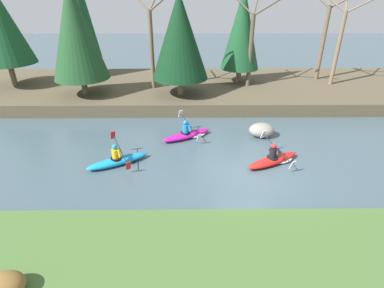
# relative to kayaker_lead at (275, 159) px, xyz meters

# --- Properties ---
(ground_plane) EXTENTS (90.00, 90.00, 0.00)m
(ground_plane) POSITION_rel_kayaker_lead_xyz_m (-1.31, -0.90, -0.20)
(ground_plane) COLOR #425660
(riverbank_far) EXTENTS (44.00, 9.24, 0.79)m
(riverbank_far) POSITION_rel_kayaker_lead_xyz_m (-1.31, 9.92, 0.20)
(riverbank_far) COLOR brown
(riverbank_far) RESTS_ON ground
(conifer_tree_left) EXTENTS (2.51, 2.51, 8.90)m
(conifer_tree_left) POSITION_rel_kayaker_lead_xyz_m (-11.79, 12.36, 5.72)
(conifer_tree_left) COLOR brown
(conifer_tree_left) RESTS_ON riverbank_far
(conifer_tree_mid_left) EXTENTS (3.41, 3.41, 6.71)m
(conifer_tree_mid_left) POSITION_rel_kayaker_lead_xyz_m (-10.50, 7.44, 4.47)
(conifer_tree_mid_left) COLOR brown
(conifer_tree_mid_left) RESTS_ON riverbank_far
(conifer_tree_centre) EXTENTS (3.49, 3.49, 6.11)m
(conifer_tree_centre) POSITION_rel_kayaker_lead_xyz_m (-4.34, 7.40, 4.18)
(conifer_tree_centre) COLOR #7A664C
(conifer_tree_centre) RESTS_ON riverbank_far
(conifer_tree_mid_right) EXTENTS (2.71, 2.71, 6.35)m
(conifer_tree_mid_right) POSITION_rel_kayaker_lead_xyz_m (-0.16, 10.30, 4.26)
(conifer_tree_mid_right) COLOR #7A664C
(conifer_tree_mid_right) RESTS_ON riverbank_far
(bare_tree_upstream) EXTENTS (3.67, 3.62, 6.66)m
(bare_tree_upstream) POSITION_rel_kayaker_lead_xyz_m (-6.20, 9.02, 3.73)
(bare_tree_upstream) COLOR brown
(bare_tree_upstream) RESTS_ON riverbank_far
(bare_tree_mid_upstream) EXTENTS (3.48, 3.43, 6.30)m
(bare_tree_mid_upstream) POSITION_rel_kayaker_lead_xyz_m (0.41, 9.45, 3.56)
(bare_tree_mid_upstream) COLOR brown
(bare_tree_mid_upstream) RESTS_ON riverbank_far
(bare_tree_mid_downstream) EXTENTS (3.72, 3.67, 6.76)m
(bare_tree_mid_downstream) POSITION_rel_kayaker_lead_xyz_m (5.96, 11.18, 3.77)
(bare_tree_mid_downstream) COLOR brown
(bare_tree_mid_downstream) RESTS_ON riverbank_far
(bare_tree_downstream) EXTENTS (3.58, 3.53, 6.49)m
(bare_tree_downstream) POSITION_rel_kayaker_lead_xyz_m (6.47, 9.79, 3.65)
(bare_tree_downstream) COLOR #7A664C
(bare_tree_downstream) RESTS_ON riverbank_far
(shrub_clump_nearest) EXTENTS (0.90, 0.75, 0.49)m
(shrub_clump_nearest) POSITION_rel_kayaker_lead_xyz_m (-7.91, -6.89, 0.81)
(shrub_clump_nearest) COLOR brown
(shrub_clump_nearest) RESTS_ON riverbank_near
(kayaker_lead) EXTENTS (2.66, 1.95, 1.20)m
(kayaker_lead) POSITION_rel_kayaker_lead_xyz_m (0.00, 0.00, 0.00)
(kayaker_lead) COLOR red
(kayaker_lead) RESTS_ON ground
(kayaker_middle) EXTENTS (2.64, 1.96, 1.20)m
(kayaker_middle) POSITION_rel_kayaker_lead_xyz_m (-3.82, 2.59, 0.00)
(kayaker_middle) COLOR #C61999
(kayaker_middle) RESTS_ON ground
(kayaker_trailing) EXTENTS (2.65, 1.96, 1.20)m
(kayaker_trailing) POSITION_rel_kayaker_lead_xyz_m (-6.91, -0.04, 0.02)
(kayaker_trailing) COLOR #1993D6
(kayaker_trailing) RESTS_ON ground
(boulder_midstream) EXTENTS (1.30, 1.02, 0.73)m
(boulder_midstream) POSITION_rel_kayaker_lead_xyz_m (-0.02, 2.71, 0.17)
(boulder_midstream) COLOR gray
(boulder_midstream) RESTS_ON ground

